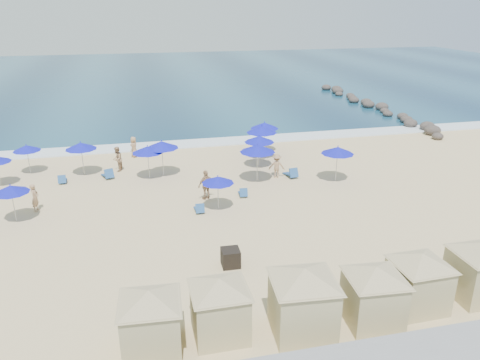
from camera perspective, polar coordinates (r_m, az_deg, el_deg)
The scene contains 31 objects.
ground at distance 25.83m, azimuth -5.58°, elevation -5.37°, with size 160.00×160.00×0.00m, color #D7BC88.
ocean at distance 78.90m, azimuth -11.26°, elevation 12.15°, with size 160.00×80.00×0.06m, color #0D2F4B.
surf_line at distance 40.25m, azimuth -8.65°, elevation 4.24°, with size 160.00×2.50×0.08m, color white.
rock_jetty at distance 56.02m, azimuth 15.92°, elevation 8.69°, with size 2.56×26.66×0.96m.
trash_bin at distance 21.71m, azimuth -1.15°, elevation -9.45°, with size 0.83×0.83×0.83m, color black.
cabana_0 at distance 16.70m, azimuth -10.88°, elevation -15.64°, with size 4.24×4.24×2.67m.
cabana_1 at distance 17.11m, azimuth -2.51°, elevation -14.37°, with size 4.16×4.16×2.61m.
cabana_2 at distance 17.28m, azimuth 7.73°, elevation -13.41°, with size 4.67×4.67×2.94m.
cabana_3 at distance 18.37m, azimuth 16.06°, elevation -12.47°, with size 4.20×4.20×2.64m.
cabana_4 at distance 19.75m, azimuth 21.04°, elevation -10.60°, with size 4.21×4.21×2.64m.
umbrella_2 at distance 35.92m, azimuth -24.58°, elevation 3.56°, with size 1.88×1.88×2.14m.
umbrella_3 at distance 28.13m, azimuth -26.17°, elevation -1.01°, with size 1.95×1.95×2.21m.
umbrella_4 at distance 34.10m, azimuth -18.84°, elevation 3.96°, with size 2.15×2.15×2.44m.
umbrella_5 at distance 32.21m, azimuth -11.21°, elevation 3.66°, with size 2.10×2.10×2.39m.
umbrella_6 at distance 26.81m, azimuth -2.72°, elevation 0.03°, with size 1.87×1.87×2.13m.
umbrella_7 at distance 32.52m, azimuth -9.52°, elevation 4.27°, with size 2.29×2.29×2.60m.
umbrella_8 at distance 30.98m, azimuth 2.14°, elevation 3.88°, with size 2.37×2.37×2.70m.
umbrella_9 at distance 35.88m, azimuth 2.67°, elevation 6.18°, with size 2.34×2.34×2.66m.
umbrella_10 at distance 33.83m, azimuth 2.37°, elevation 5.01°, with size 2.18×2.18×2.49m.
umbrella_11 at distance 31.78m, azimuth 11.82°, elevation 3.56°, with size 2.20×2.20×2.50m.
umbrella_12 at distance 37.42m, azimuth 3.00°, elevation 6.64°, with size 2.25×2.25×2.56m.
beach_chair_1 at distance 33.59m, azimuth -20.84°, elevation 0.04°, with size 0.60×1.19×0.64m.
beach_chair_2 at distance 33.54m, azimuth -15.80°, elevation 0.67°, with size 0.98×1.47×0.74m.
beach_chair_3 at distance 27.17m, azimuth -4.98°, elevation -3.47°, with size 0.51×1.14×0.63m.
beach_chair_4 at distance 29.27m, azimuth 0.37°, elevation -1.56°, with size 0.61×1.16×0.61m.
beach_chair_5 at distance 32.63m, azimuth 6.28°, elevation 0.81°, with size 0.77×1.44×0.76m.
beachgoer_0 at distance 29.45m, azimuth -23.72°, elevation -1.98°, with size 0.60×0.40×1.65m, color #A7805C.
beachgoer_1 at distance 34.56m, azimuth -14.73°, elevation 2.49°, with size 0.87×0.68×1.79m, color #A7805C.
beachgoer_2 at distance 28.61m, azimuth -4.14°, elevation -0.61°, with size 1.09×0.46×1.87m, color #A7805C.
beachgoer_3 at distance 32.30m, azimuth 4.49°, elevation 1.75°, with size 1.09×0.62×1.68m, color #A7805C.
beachgoer_4 at distance 37.54m, azimuth -12.81°, elevation 3.96°, with size 0.79×0.52×1.62m, color #A7805C.
Camera 1 is at (-2.83, -23.03, 11.34)m, focal length 35.00 mm.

